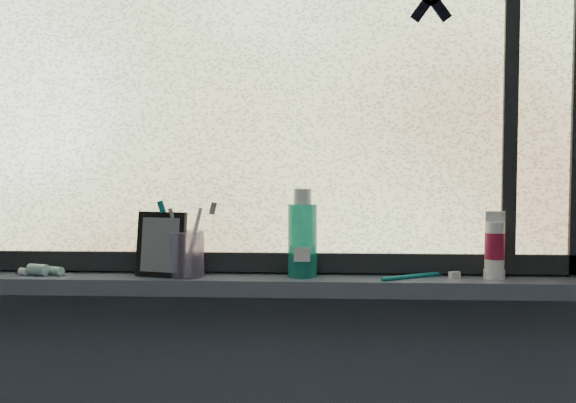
% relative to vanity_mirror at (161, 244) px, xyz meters
% --- Properties ---
extents(wall_back, '(3.00, 0.01, 2.50)m').
position_rel_vanity_mirror_xyz_m(wall_back, '(0.27, 0.09, 0.15)').
color(wall_back, '#9EA3A8').
rests_on(wall_back, ground).
extents(windowsill, '(1.62, 0.14, 0.04)m').
position_rel_vanity_mirror_xyz_m(windowsill, '(0.27, 0.01, -0.10)').
color(windowsill, '#4D5367').
rests_on(windowsill, wall_back).
extents(window_pane, '(1.50, 0.01, 1.00)m').
position_rel_vanity_mirror_xyz_m(window_pane, '(0.27, 0.07, 0.43)').
color(window_pane, silver).
rests_on(window_pane, wall_back).
extents(frame_bottom, '(1.60, 0.03, 0.05)m').
position_rel_vanity_mirror_xyz_m(frame_bottom, '(0.27, 0.06, -0.05)').
color(frame_bottom, black).
rests_on(frame_bottom, windowsill).
extents(frame_mullion, '(0.03, 0.03, 1.00)m').
position_rel_vanity_mirror_xyz_m(frame_mullion, '(0.87, 0.06, 0.43)').
color(frame_mullion, black).
rests_on(frame_mullion, wall_back).
extents(vanity_mirror, '(0.14, 0.10, 0.16)m').
position_rel_vanity_mirror_xyz_m(vanity_mirror, '(0.00, 0.00, 0.00)').
color(vanity_mirror, black).
rests_on(vanity_mirror, windowsill).
extents(toothpaste_tube, '(0.16, 0.09, 0.03)m').
position_rel_vanity_mirror_xyz_m(toothpaste_tube, '(-0.30, 0.00, -0.07)').
color(toothpaste_tube, silver).
rests_on(toothpaste_tube, windowsill).
extents(toothbrush_cup, '(0.10, 0.10, 0.11)m').
position_rel_vanity_mirror_xyz_m(toothbrush_cup, '(0.06, 0.00, -0.02)').
color(toothbrush_cup, '#B29ED1').
rests_on(toothbrush_cup, windowsill).
extents(toothbrush_lying, '(0.21, 0.14, 0.02)m').
position_rel_vanity_mirror_xyz_m(toothbrush_lying, '(0.63, 0.01, -0.07)').
color(toothbrush_lying, '#0D7678').
rests_on(toothbrush_lying, windowsill).
extents(mouthwash_bottle, '(0.09, 0.09, 0.18)m').
position_rel_vanity_mirror_xyz_m(mouthwash_bottle, '(0.36, 0.02, 0.03)').
color(mouthwash_bottle, teal).
rests_on(mouthwash_bottle, windowsill).
extents(cream_tube, '(0.06, 0.06, 0.12)m').
position_rel_vanity_mirror_xyz_m(cream_tube, '(0.83, 0.02, 0.01)').
color(cream_tube, silver).
rests_on(cream_tube, windowsill).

